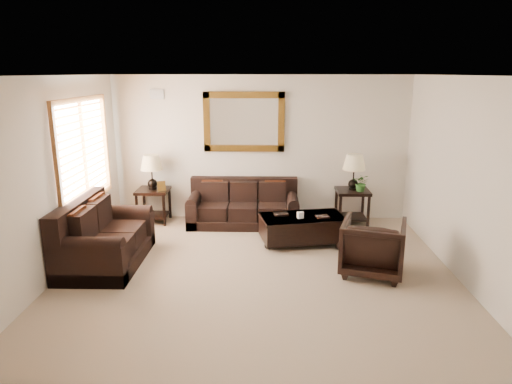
{
  "coord_description": "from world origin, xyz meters",
  "views": [
    {
      "loc": [
        0.13,
        -5.99,
        2.74
      ],
      "look_at": [
        -0.04,
        0.6,
        1.0
      ],
      "focal_mm": 32.0,
      "sensor_mm": 36.0,
      "label": 1
    }
  ],
  "objects_px": {
    "coffee_table": "(303,226)",
    "end_table_left": "(152,179)",
    "sofa": "(243,208)",
    "loveseat": "(102,241)",
    "end_table_right": "(353,179)",
    "armchair": "(373,244)"
  },
  "relations": [
    {
      "from": "coffee_table",
      "to": "end_table_left",
      "type": "bearing_deg",
      "value": 146.99
    },
    {
      "from": "sofa",
      "to": "loveseat",
      "type": "relative_size",
      "value": 1.18
    },
    {
      "from": "end_table_right",
      "to": "armchair",
      "type": "relative_size",
      "value": 1.52
    },
    {
      "from": "end_table_right",
      "to": "coffee_table",
      "type": "xyz_separation_m",
      "value": [
        -0.99,
        -1.05,
        -0.56
      ]
    },
    {
      "from": "sofa",
      "to": "end_table_right",
      "type": "xyz_separation_m",
      "value": [
        2.01,
        0.06,
        0.55
      ]
    },
    {
      "from": "end_table_left",
      "to": "coffee_table",
      "type": "bearing_deg",
      "value": -21.18
    },
    {
      "from": "end_table_left",
      "to": "armchair",
      "type": "xyz_separation_m",
      "value": [
        3.6,
        -2.19,
        -0.4
      ]
    },
    {
      "from": "loveseat",
      "to": "coffee_table",
      "type": "height_order",
      "value": "loveseat"
    },
    {
      "from": "end_table_right",
      "to": "coffee_table",
      "type": "height_order",
      "value": "end_table_right"
    },
    {
      "from": "end_table_left",
      "to": "armchair",
      "type": "relative_size",
      "value": 1.49
    },
    {
      "from": "loveseat",
      "to": "end_table_right",
      "type": "relative_size",
      "value": 1.3
    },
    {
      "from": "end_table_right",
      "to": "armchair",
      "type": "distance_m",
      "value": 2.23
    },
    {
      "from": "end_table_left",
      "to": "armchair",
      "type": "bearing_deg",
      "value": -31.29
    },
    {
      "from": "sofa",
      "to": "armchair",
      "type": "relative_size",
      "value": 2.34
    },
    {
      "from": "coffee_table",
      "to": "armchair",
      "type": "height_order",
      "value": "armchair"
    },
    {
      "from": "end_table_left",
      "to": "end_table_right",
      "type": "relative_size",
      "value": 0.98
    },
    {
      "from": "sofa",
      "to": "armchair",
      "type": "height_order",
      "value": "armchair"
    },
    {
      "from": "end_table_left",
      "to": "armchair",
      "type": "height_order",
      "value": "end_table_left"
    },
    {
      "from": "end_table_left",
      "to": "end_table_right",
      "type": "bearing_deg",
      "value": -0.09
    },
    {
      "from": "coffee_table",
      "to": "end_table_right",
      "type": "bearing_deg",
      "value": 34.84
    },
    {
      "from": "end_table_left",
      "to": "loveseat",
      "type": "bearing_deg",
      "value": -98.44
    },
    {
      "from": "loveseat",
      "to": "end_table_left",
      "type": "height_order",
      "value": "end_table_left"
    }
  ]
}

